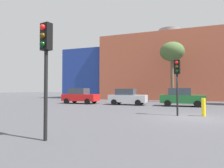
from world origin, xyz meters
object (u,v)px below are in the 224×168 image
(parked_car_2, at_px, (181,97))
(traffic_light_near_left, at_px, (46,54))
(traffic_light_island, at_px, (177,75))
(bollard_yellow_0, at_px, (204,107))
(parked_car_1, at_px, (127,97))
(bare_tree_1, at_px, (172,53))
(parked_car_0, at_px, (80,96))

(parked_car_2, bearing_deg, traffic_light_near_left, -104.87)
(traffic_light_island, bearing_deg, bollard_yellow_0, 113.10)
(parked_car_2, height_order, bollard_yellow_0, parked_car_2)
(bollard_yellow_0, bearing_deg, parked_car_1, 133.13)
(traffic_light_island, bearing_deg, traffic_light_near_left, -15.04)
(bare_tree_1, height_order, bollard_yellow_0, bare_tree_1)
(traffic_light_near_left, xyz_separation_m, bare_tree_1, (3.00, 22.40, 3.85))
(parked_car_2, distance_m, bollard_yellow_0, 7.57)
(parked_car_2, bearing_deg, bare_tree_1, 99.82)
(parked_car_1, height_order, traffic_light_island, traffic_light_island)
(traffic_light_island, bearing_deg, parked_car_1, -133.73)
(parked_car_1, height_order, traffic_light_near_left, traffic_light_near_left)
(traffic_light_island, bearing_deg, parked_car_0, -113.13)
(parked_car_0, xyz_separation_m, parked_car_2, (11.52, -0.00, -0.00))
(parked_car_1, height_order, bare_tree_1, bare_tree_1)
(parked_car_1, bearing_deg, parked_car_0, 180.00)
(traffic_light_near_left, relative_size, traffic_light_island, 1.08)
(traffic_light_island, bearing_deg, parked_car_2, -170.29)
(parked_car_2, xyz_separation_m, bare_tree_1, (-1.16, 6.71, 5.79))
(parked_car_0, bearing_deg, bare_tree_1, 32.93)
(parked_car_0, height_order, traffic_light_island, traffic_light_island)
(traffic_light_near_left, bearing_deg, bollard_yellow_0, 159.72)
(parked_car_2, height_order, traffic_light_island, traffic_light_island)
(parked_car_0, distance_m, traffic_light_near_left, 17.44)
(parked_car_1, relative_size, bollard_yellow_0, 3.60)
(bare_tree_1, bearing_deg, parked_car_0, -147.07)
(traffic_light_island, distance_m, bollard_yellow_0, 2.61)
(traffic_light_near_left, height_order, bare_tree_1, bare_tree_1)
(traffic_light_near_left, distance_m, bare_tree_1, 22.93)
(parked_car_2, distance_m, traffic_light_near_left, 16.35)
(traffic_light_near_left, relative_size, bare_tree_1, 0.47)
(parked_car_1, bearing_deg, traffic_light_near_left, -84.64)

